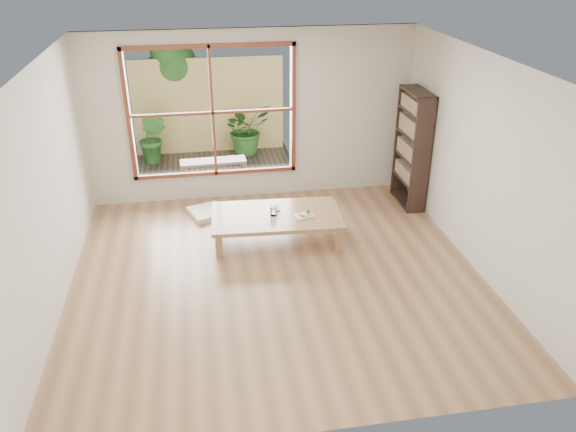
% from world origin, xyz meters
% --- Properties ---
extents(ground, '(5.00, 5.00, 0.00)m').
position_xyz_m(ground, '(0.00, 0.00, 0.00)').
color(ground, tan).
rests_on(ground, ground).
extents(low_table, '(1.80, 1.08, 0.38)m').
position_xyz_m(low_table, '(0.13, 0.91, 0.34)').
color(low_table, tan).
rests_on(low_table, ground).
extents(floor_cushion, '(0.66, 0.66, 0.08)m').
position_xyz_m(floor_cushion, '(-0.77, 1.83, 0.04)').
color(floor_cushion, white).
rests_on(floor_cushion, ground).
extents(bookshelf, '(0.28, 0.80, 1.78)m').
position_xyz_m(bookshelf, '(2.34, 1.75, 0.89)').
color(bookshelf, '#33221C').
rests_on(bookshelf, ground).
extents(glass_tall, '(0.08, 0.08, 0.14)m').
position_xyz_m(glass_tall, '(0.08, 0.87, 0.45)').
color(glass_tall, silver).
rests_on(glass_tall, low_table).
extents(glass_mid, '(0.07, 0.07, 0.09)m').
position_xyz_m(glass_mid, '(0.17, 1.01, 0.43)').
color(glass_mid, silver).
rests_on(glass_mid, low_table).
extents(glass_short, '(0.07, 0.07, 0.09)m').
position_xyz_m(glass_short, '(0.11, 1.00, 0.43)').
color(glass_short, silver).
rests_on(glass_short, low_table).
extents(glass_small, '(0.07, 0.07, 0.08)m').
position_xyz_m(glass_small, '(0.10, 0.91, 0.42)').
color(glass_small, silver).
rests_on(glass_small, low_table).
extents(food_tray, '(0.29, 0.23, 0.08)m').
position_xyz_m(food_tray, '(0.50, 0.79, 0.40)').
color(food_tray, white).
rests_on(food_tray, low_table).
extents(deck, '(2.80, 2.00, 0.05)m').
position_xyz_m(deck, '(-0.60, 3.56, 0.00)').
color(deck, '#393129').
rests_on(deck, ground).
extents(garden_bench, '(1.11, 0.37, 0.35)m').
position_xyz_m(garden_bench, '(-0.62, 3.11, 0.31)').
color(garden_bench, '#33221C').
rests_on(garden_bench, deck).
extents(bamboo_fence, '(2.80, 0.06, 1.80)m').
position_xyz_m(bamboo_fence, '(-0.60, 4.56, 0.90)').
color(bamboo_fence, tan).
rests_on(bamboo_fence, ground).
extents(shrub_right, '(1.10, 1.04, 0.97)m').
position_xyz_m(shrub_right, '(0.07, 4.32, 0.51)').
color(shrub_right, '#2A6023').
rests_on(shrub_right, deck).
extents(shrub_left, '(0.65, 0.60, 0.95)m').
position_xyz_m(shrub_left, '(-1.65, 4.09, 0.50)').
color(shrub_left, '#2A6023').
rests_on(shrub_left, deck).
extents(garden_tree, '(1.04, 0.85, 2.22)m').
position_xyz_m(garden_tree, '(-1.28, 4.86, 1.63)').
color(garden_tree, '#4C3D2D').
rests_on(garden_tree, ground).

